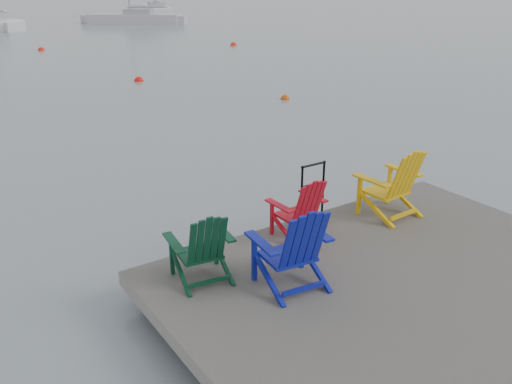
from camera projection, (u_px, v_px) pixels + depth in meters
ground at (416, 321)px, 6.97m from camera, size 400.00×400.00×0.00m
dock at (419, 298)px, 6.83m from camera, size 6.00×5.00×1.40m
handrail at (313, 185)px, 8.59m from camera, size 0.48×0.04×0.90m
chair_green at (202, 246)px, 6.77m from camera, size 0.86×0.80×0.98m
chair_blue at (294, 246)px, 6.60m from camera, size 0.97×0.91×1.13m
chair_red at (301, 207)px, 7.93m from camera, size 0.76×0.71×0.95m
chair_yellow at (394, 182)px, 8.59m from camera, size 0.95×0.88×1.15m
sailboat_mid at (156, 10)px, 59.57m from camera, size 4.92×9.20×12.24m
sailboat_far at (135, 19)px, 47.65m from camera, size 7.50×6.71×11.12m
buoy_a at (285, 99)px, 19.19m from camera, size 0.32×0.32×0.32m
buoy_b at (139, 81)px, 22.40m from camera, size 0.38×0.38×0.38m
buoy_c at (233, 45)px, 33.42m from camera, size 0.41×0.41×0.41m
buoy_d at (41, 50)px, 31.27m from camera, size 0.37×0.37×0.37m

